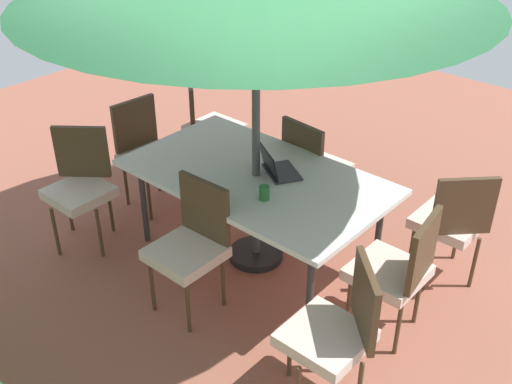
{
  "coord_description": "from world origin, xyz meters",
  "views": [
    {
      "loc": [
        -2.67,
        3.05,
        3.08
      ],
      "look_at": [
        0.0,
        0.0,
        0.62
      ],
      "focal_mm": 43.31,
      "sensor_mm": 36.0,
      "label": 1
    }
  ],
  "objects_px": {
    "chair_south": "(313,165)",
    "chair_southeast": "(208,123)",
    "chair_southwest": "(453,219)",
    "chair_northeast": "(80,182)",
    "dining_table": "(256,180)",
    "chair_west": "(398,268)",
    "laptop": "(277,168)",
    "cup": "(264,193)",
    "chair_east": "(146,149)",
    "chair_north": "(191,242)",
    "chair_northwest": "(337,329)"
  },
  "relations": [
    {
      "from": "chair_east",
      "to": "chair_southeast",
      "type": "height_order",
      "value": "same"
    },
    {
      "from": "chair_north",
      "to": "chair_northwest",
      "type": "bearing_deg",
      "value": -3.72
    },
    {
      "from": "chair_southwest",
      "to": "chair_south",
      "type": "bearing_deg",
      "value": -45.18
    },
    {
      "from": "dining_table",
      "to": "laptop",
      "type": "bearing_deg",
      "value": -135.53
    },
    {
      "from": "chair_north",
      "to": "chair_northeast",
      "type": "distance_m",
      "value": 1.28
    },
    {
      "from": "cup",
      "to": "chair_southwest",
      "type": "bearing_deg",
      "value": -135.12
    },
    {
      "from": "dining_table",
      "to": "chair_south",
      "type": "distance_m",
      "value": 0.77
    },
    {
      "from": "chair_east",
      "to": "chair_northeast",
      "type": "height_order",
      "value": "same"
    },
    {
      "from": "dining_table",
      "to": "cup",
      "type": "relative_size",
      "value": 19.15
    },
    {
      "from": "chair_south",
      "to": "chair_southeast",
      "type": "xyz_separation_m",
      "value": [
        1.28,
        -0.01,
        0.0
      ]
    },
    {
      "from": "dining_table",
      "to": "chair_northwest",
      "type": "bearing_deg",
      "value": 149.53
    },
    {
      "from": "dining_table",
      "to": "chair_southeast",
      "type": "distance_m",
      "value": 1.5
    },
    {
      "from": "chair_southeast",
      "to": "chair_northeast",
      "type": "bearing_deg",
      "value": 132.63
    },
    {
      "from": "chair_northwest",
      "to": "chair_southeast",
      "type": "xyz_separation_m",
      "value": [
        2.57,
        -1.51,
        0.0
      ]
    },
    {
      "from": "chair_west",
      "to": "chair_southwest",
      "type": "xyz_separation_m",
      "value": [
        -0.01,
        -0.78,
        0.0
      ]
    },
    {
      "from": "chair_northwest",
      "to": "chair_northeast",
      "type": "relative_size",
      "value": 1.0
    },
    {
      "from": "chair_north",
      "to": "dining_table",
      "type": "bearing_deg",
      "value": 90.29
    },
    {
      "from": "chair_south",
      "to": "chair_southwest",
      "type": "bearing_deg",
      "value": -173.77
    },
    {
      "from": "chair_south",
      "to": "chair_east",
      "type": "bearing_deg",
      "value": 35.84
    },
    {
      "from": "chair_west",
      "to": "chair_northeast",
      "type": "bearing_deg",
      "value": -82.19
    },
    {
      "from": "dining_table",
      "to": "chair_west",
      "type": "height_order",
      "value": "chair_west"
    },
    {
      "from": "chair_southeast",
      "to": "chair_west",
      "type": "relative_size",
      "value": 1.0
    },
    {
      "from": "chair_southeast",
      "to": "chair_northeast",
      "type": "relative_size",
      "value": 1.0
    },
    {
      "from": "chair_southwest",
      "to": "cup",
      "type": "xyz_separation_m",
      "value": [
        0.99,
        0.99,
        0.28
      ]
    },
    {
      "from": "chair_northeast",
      "to": "dining_table",
      "type": "bearing_deg",
      "value": -8.42
    },
    {
      "from": "chair_south",
      "to": "chair_east",
      "type": "relative_size",
      "value": 1.0
    },
    {
      "from": "chair_east",
      "to": "chair_west",
      "type": "xyz_separation_m",
      "value": [
        -2.56,
        0.03,
        0.0
      ]
    },
    {
      "from": "chair_southwest",
      "to": "cup",
      "type": "bearing_deg",
      "value": -0.68
    },
    {
      "from": "chair_northwest",
      "to": "chair_north",
      "type": "distance_m",
      "value": 1.26
    },
    {
      "from": "chair_southwest",
      "to": "chair_northeast",
      "type": "height_order",
      "value": "same"
    },
    {
      "from": "chair_northeast",
      "to": "chair_southeast",
      "type": "bearing_deg",
      "value": 52.15
    },
    {
      "from": "chair_northeast",
      "to": "chair_east",
      "type": "bearing_deg",
      "value": 54.88
    },
    {
      "from": "chair_south",
      "to": "chair_southwest",
      "type": "relative_size",
      "value": 1.0
    },
    {
      "from": "chair_south",
      "to": "chair_southeast",
      "type": "bearing_deg",
      "value": 5.48
    },
    {
      "from": "chair_southeast",
      "to": "laptop",
      "type": "relative_size",
      "value": 2.45
    },
    {
      "from": "laptop",
      "to": "cup",
      "type": "relative_size",
      "value": 3.82
    },
    {
      "from": "dining_table",
      "to": "cup",
      "type": "xyz_separation_m",
      "value": [
        -0.28,
        0.23,
        0.1
      ]
    },
    {
      "from": "dining_table",
      "to": "chair_southeast",
      "type": "xyz_separation_m",
      "value": [
        1.28,
        -0.75,
        -0.18
      ]
    },
    {
      "from": "chair_northwest",
      "to": "chair_southwest",
      "type": "height_order",
      "value": "same"
    },
    {
      "from": "chair_east",
      "to": "laptop",
      "type": "distance_m",
      "value": 1.45
    },
    {
      "from": "dining_table",
      "to": "laptop",
      "type": "distance_m",
      "value": 0.19
    },
    {
      "from": "chair_south",
      "to": "cup",
      "type": "relative_size",
      "value": 9.35
    },
    {
      "from": "chair_south",
      "to": "chair_southwest",
      "type": "height_order",
      "value": "same"
    },
    {
      "from": "chair_northeast",
      "to": "cup",
      "type": "bearing_deg",
      "value": -20.6
    },
    {
      "from": "chair_east",
      "to": "chair_west",
      "type": "bearing_deg",
      "value": -85.99
    },
    {
      "from": "cup",
      "to": "chair_south",
      "type": "bearing_deg",
      "value": -73.77
    },
    {
      "from": "chair_northwest",
      "to": "laptop",
      "type": "bearing_deg",
      "value": -172.51
    },
    {
      "from": "cup",
      "to": "chair_southeast",
      "type": "bearing_deg",
      "value": -32.28
    },
    {
      "from": "chair_south",
      "to": "chair_northwest",
      "type": "relative_size",
      "value": 1.0
    },
    {
      "from": "chair_east",
      "to": "chair_northeast",
      "type": "bearing_deg",
      "value": -171.56
    }
  ]
}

